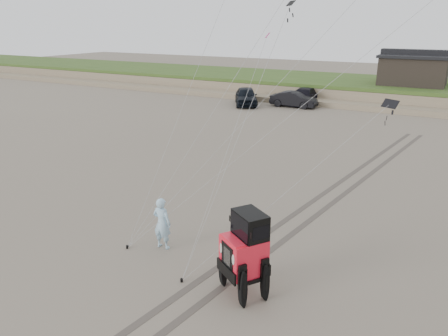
{
  "coord_description": "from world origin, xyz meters",
  "views": [
    {
      "loc": [
        6.77,
        -10.02,
        7.59
      ],
      "look_at": [
        -0.43,
        3.0,
        2.6
      ],
      "focal_mm": 35.0,
      "sensor_mm": 36.0,
      "label": 1
    }
  ],
  "objects_px": {
    "truck_a": "(246,96)",
    "jeep": "(244,262)",
    "man": "(162,223)",
    "truck_c": "(303,96)",
    "cabin": "(414,69)",
    "truck_b": "(294,99)"
  },
  "relations": [
    {
      "from": "truck_b",
      "to": "jeep",
      "type": "distance_m",
      "value": 30.2
    },
    {
      "from": "truck_c",
      "to": "man",
      "type": "height_order",
      "value": "man"
    },
    {
      "from": "truck_b",
      "to": "man",
      "type": "distance_m",
      "value": 28.26
    },
    {
      "from": "truck_a",
      "to": "truck_b",
      "type": "relative_size",
      "value": 1.13
    },
    {
      "from": "truck_a",
      "to": "truck_c",
      "type": "xyz_separation_m",
      "value": [
        4.67,
        3.09,
        -0.09
      ]
    },
    {
      "from": "man",
      "to": "jeep",
      "type": "bearing_deg",
      "value": 161.94
    },
    {
      "from": "jeep",
      "to": "man",
      "type": "xyz_separation_m",
      "value": [
        -3.69,
        1.05,
        -0.07
      ]
    },
    {
      "from": "truck_a",
      "to": "jeep",
      "type": "distance_m",
      "value": 30.71
    },
    {
      "from": "cabin",
      "to": "man",
      "type": "distance_m",
      "value": 36.28
    },
    {
      "from": "truck_a",
      "to": "truck_c",
      "type": "relative_size",
      "value": 0.96
    },
    {
      "from": "cabin",
      "to": "truck_c",
      "type": "xyz_separation_m",
      "value": [
        -8.9,
        -6.38,
        -2.49
      ]
    },
    {
      "from": "truck_a",
      "to": "man",
      "type": "height_order",
      "value": "man"
    },
    {
      "from": "jeep",
      "to": "truck_c",
      "type": "bearing_deg",
      "value": 139.77
    },
    {
      "from": "truck_a",
      "to": "truck_c",
      "type": "bearing_deg",
      "value": 4.2
    },
    {
      "from": "truck_b",
      "to": "jeep",
      "type": "xyz_separation_m",
      "value": [
        9.1,
        -28.79,
        0.29
      ]
    },
    {
      "from": "truck_b",
      "to": "man",
      "type": "xyz_separation_m",
      "value": [
        5.41,
        -27.74,
        0.22
      ]
    },
    {
      "from": "jeep",
      "to": "truck_a",
      "type": "bearing_deg",
      "value": 149.78
    },
    {
      "from": "cabin",
      "to": "truck_b",
      "type": "height_order",
      "value": "cabin"
    },
    {
      "from": "truck_c",
      "to": "man",
      "type": "xyz_separation_m",
      "value": [
        5.12,
        -29.62,
        0.19
      ]
    },
    {
      "from": "jeep",
      "to": "man",
      "type": "relative_size",
      "value": 2.89
    },
    {
      "from": "cabin",
      "to": "truck_b",
      "type": "distance_m",
      "value": 12.62
    },
    {
      "from": "jeep",
      "to": "man",
      "type": "bearing_deg",
      "value": -162.19
    }
  ]
}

